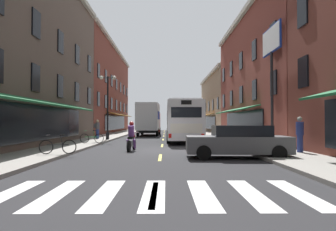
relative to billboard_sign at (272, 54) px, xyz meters
The scene contains 16 objects.
ground_plane 9.40m from the billboard_sign, 168.14° to the right, with size 34.80×80.00×0.10m, color #28282B.
lane_centre_dashes 9.41m from the billboard_sign, 166.21° to the right, with size 0.14×73.90×0.01m.
crosswalk_near 14.74m from the billboard_sign, 121.55° to the right, with size 7.10×2.80×0.01m.
sidewalk_left 14.32m from the billboard_sign, behind, with size 3.00×80.00×0.14m, color gray.
sidewalk_right 6.21m from the billboard_sign, 127.85° to the right, with size 3.00×80.00×0.14m, color gray.
billboard_sign is the anchor object (origin of this frame).
transit_bus 9.53m from the billboard_sign, 129.31° to the left, with size 2.68×11.35×3.30m.
box_truck 18.43m from the billboard_sign, 119.38° to the left, with size 2.64×7.45×3.76m.
sedan_near 29.30m from the billboard_sign, 108.16° to the left, with size 1.96×4.71×1.38m.
sedan_mid 8.16m from the billboard_sign, 124.31° to the right, with size 4.63×2.02×1.47m.
motorcycle_rider 10.40m from the billboard_sign, 167.25° to the right, with size 0.63×2.07×1.66m.
bicycle_near 13.88m from the billboard_sign, 157.80° to the right, with size 1.71×0.48×0.91m.
bicycle_mid 13.35m from the billboard_sign, behind, with size 1.71×0.48×0.91m.
pedestrian_near 15.74m from the billboard_sign, 150.26° to the left, with size 0.52×0.37×1.68m.
pedestrian_mid 6.42m from the billboard_sign, 92.60° to the right, with size 0.36×0.36×1.75m.
street_lamp_twin 13.68m from the billboard_sign, 151.95° to the left, with size 1.42×0.32×5.47m.
Camera 1 is at (0.27, -16.42, 1.63)m, focal length 30.08 mm.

